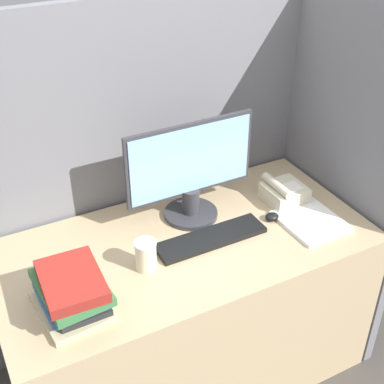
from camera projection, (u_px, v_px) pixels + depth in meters
cubicle_panel_rear at (143, 181)px, 2.35m from camera, size 1.88×0.04×1.59m
cubicle_panel_right at (337, 177)px, 2.38m from camera, size 0.04×0.79×1.59m
desk at (185, 309)px, 2.29m from camera, size 1.48×0.73×0.74m
monitor at (191, 174)px, 2.13m from camera, size 0.55×0.22×0.42m
keyboard at (211, 238)px, 2.09m from camera, size 0.45×0.12×0.02m
mouse at (272, 217)px, 2.20m from camera, size 0.06×0.05×0.03m
coffee_cup at (146, 255)px, 1.93m from camera, size 0.08×0.08×0.12m
book_stack at (72, 292)px, 1.75m from camera, size 0.24×0.30×0.15m
desk_telephone at (284, 193)px, 2.31m from camera, size 0.16×0.18×0.11m
paper_pile at (311, 221)px, 2.19m from camera, size 0.24×0.27×0.02m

